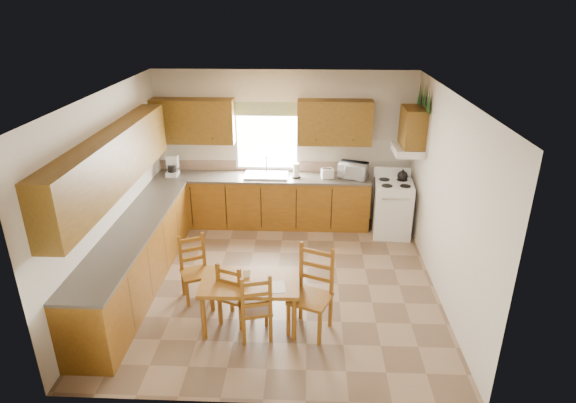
{
  "coord_description": "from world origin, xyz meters",
  "views": [
    {
      "loc": [
        0.41,
        -5.93,
        3.8
      ],
      "look_at": [
        0.15,
        0.3,
        1.15
      ],
      "focal_mm": 30.0,
      "sensor_mm": 36.0,
      "label": 1
    }
  ],
  "objects_px": {
    "microwave": "(353,170)",
    "chair_near_left": "(236,291)",
    "dining_table": "(251,303)",
    "chair_near_right": "(255,304)",
    "chair_far_right": "(310,293)",
    "chair_far_left": "(195,269)",
    "stove": "(392,209)"
  },
  "relations": [
    {
      "from": "microwave",
      "to": "chair_far_left",
      "type": "distance_m",
      "value": 3.33
    },
    {
      "from": "stove",
      "to": "chair_far_right",
      "type": "height_order",
      "value": "chair_far_right"
    },
    {
      "from": "microwave",
      "to": "chair_near_left",
      "type": "height_order",
      "value": "microwave"
    },
    {
      "from": "microwave",
      "to": "chair_near_left",
      "type": "xyz_separation_m",
      "value": [
        -1.65,
        -2.85,
        -0.62
      ]
    },
    {
      "from": "stove",
      "to": "chair_near_left",
      "type": "distance_m",
      "value": 3.46
    },
    {
      "from": "chair_far_left",
      "to": "chair_far_right",
      "type": "bearing_deg",
      "value": -47.36
    },
    {
      "from": "chair_far_right",
      "to": "chair_near_left",
      "type": "bearing_deg",
      "value": -168.75
    },
    {
      "from": "dining_table",
      "to": "chair_far_left",
      "type": "distance_m",
      "value": 0.98
    },
    {
      "from": "stove",
      "to": "chair_far_right",
      "type": "relative_size",
      "value": 0.84
    },
    {
      "from": "chair_near_left",
      "to": "chair_near_right",
      "type": "bearing_deg",
      "value": 156.23
    },
    {
      "from": "microwave",
      "to": "stove",
      "type": "bearing_deg",
      "value": -4.84
    },
    {
      "from": "stove",
      "to": "microwave",
      "type": "bearing_deg",
      "value": 161.46
    },
    {
      "from": "chair_near_left",
      "to": "chair_far_right",
      "type": "bearing_deg",
      "value": -168.53
    },
    {
      "from": "microwave",
      "to": "chair_near_left",
      "type": "distance_m",
      "value": 3.35
    },
    {
      "from": "chair_near_left",
      "to": "chair_near_right",
      "type": "relative_size",
      "value": 0.95
    },
    {
      "from": "chair_near_right",
      "to": "chair_far_right",
      "type": "relative_size",
      "value": 0.82
    },
    {
      "from": "dining_table",
      "to": "chair_far_right",
      "type": "height_order",
      "value": "chair_far_right"
    },
    {
      "from": "stove",
      "to": "microwave",
      "type": "relative_size",
      "value": 2.09
    },
    {
      "from": "chair_near_left",
      "to": "chair_far_right",
      "type": "relative_size",
      "value": 0.79
    },
    {
      "from": "chair_far_left",
      "to": "chair_far_right",
      "type": "distance_m",
      "value": 1.67
    },
    {
      "from": "stove",
      "to": "chair_near_right",
      "type": "distance_m",
      "value": 3.5
    },
    {
      "from": "dining_table",
      "to": "chair_near_right",
      "type": "bearing_deg",
      "value": -70.67
    },
    {
      "from": "dining_table",
      "to": "chair_near_right",
      "type": "xyz_separation_m",
      "value": [
        0.08,
        -0.2,
        0.13
      ]
    },
    {
      "from": "dining_table",
      "to": "chair_near_left",
      "type": "relative_size",
      "value": 1.39
    },
    {
      "from": "microwave",
      "to": "dining_table",
      "type": "distance_m",
      "value": 3.35
    },
    {
      "from": "microwave",
      "to": "chair_far_right",
      "type": "xyz_separation_m",
      "value": [
        -0.73,
        -3.02,
        -0.5
      ]
    },
    {
      "from": "chair_far_right",
      "to": "chair_far_left",
      "type": "bearing_deg",
      "value": 179.08
    },
    {
      "from": "microwave",
      "to": "chair_far_left",
      "type": "bearing_deg",
      "value": -115.18
    },
    {
      "from": "chair_far_right",
      "to": "dining_table",
      "type": "bearing_deg",
      "value": -165.61
    },
    {
      "from": "dining_table",
      "to": "chair_near_left",
      "type": "xyz_separation_m",
      "value": [
        -0.2,
        0.08,
        0.11
      ]
    },
    {
      "from": "chair_far_left",
      "to": "stove",
      "type": "bearing_deg",
      "value": 10.84
    },
    {
      "from": "microwave",
      "to": "chair_near_right",
      "type": "relative_size",
      "value": 0.49
    }
  ]
}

